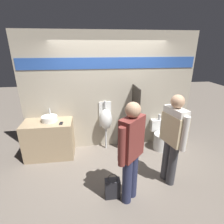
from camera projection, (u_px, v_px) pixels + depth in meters
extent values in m
plane|color=#70665B|center=(113.00, 158.00, 3.98)|extent=(16.00, 16.00, 0.00)
cube|color=#B2A893|center=(110.00, 93.00, 4.05)|extent=(3.96, 0.06, 2.70)
cube|color=#2D56AD|center=(110.00, 63.00, 3.78)|extent=(3.88, 0.01, 0.24)
cube|color=tan|center=(49.00, 139.00, 3.92)|extent=(1.05, 0.57, 0.84)
cylinder|color=white|center=(49.00, 119.00, 3.81)|extent=(0.34, 0.34, 0.11)
cylinder|color=silver|center=(50.00, 111.00, 3.87)|extent=(0.03, 0.03, 0.14)
cube|color=black|center=(61.00, 123.00, 3.70)|extent=(0.07, 0.14, 0.01)
cube|color=#28231E|center=(135.00, 120.00, 4.03)|extent=(0.03, 0.58, 1.56)
cylinder|color=silver|center=(106.00, 138.00, 4.26)|extent=(0.04, 0.04, 0.55)
ellipsoid|color=white|center=(106.00, 119.00, 4.08)|extent=(0.30, 0.27, 0.50)
cube|color=white|center=(105.00, 114.00, 4.18)|extent=(0.29, 0.02, 0.62)
cylinder|color=silver|center=(105.00, 104.00, 4.05)|extent=(0.06, 0.06, 0.16)
cylinder|color=white|center=(161.00, 142.00, 4.25)|extent=(0.37, 0.37, 0.38)
torus|color=white|center=(162.00, 135.00, 4.18)|extent=(0.39, 0.39, 0.04)
cube|color=white|center=(158.00, 125.00, 4.39)|extent=(0.38, 0.16, 0.29)
cylinder|color=silver|center=(159.00, 117.00, 4.29)|extent=(0.06, 0.06, 0.14)
cylinder|color=#3D3D42|center=(172.00, 165.00, 3.11)|extent=(0.15, 0.15, 0.81)
cylinder|color=#3D3D42|center=(166.00, 160.00, 3.25)|extent=(0.15, 0.15, 0.81)
cube|color=silver|center=(174.00, 126.00, 2.92)|extent=(0.28, 0.46, 0.64)
cube|color=#C6B289|center=(174.00, 129.00, 2.94)|extent=(0.31, 0.49, 0.51)
cylinder|color=silver|center=(185.00, 134.00, 2.72)|extent=(0.10, 0.10, 0.59)
cylinder|color=silver|center=(165.00, 122.00, 3.14)|extent=(0.10, 0.10, 0.59)
sphere|color=tan|center=(178.00, 101.00, 2.76)|extent=(0.22, 0.22, 0.22)
cylinder|color=#282D4C|center=(127.00, 181.00, 2.73)|extent=(0.15, 0.15, 0.82)
cylinder|color=#282D4C|center=(133.00, 175.00, 2.85)|extent=(0.15, 0.15, 0.82)
cube|color=brown|center=(132.00, 138.00, 2.53)|extent=(0.44, 0.43, 0.65)
cylinder|color=brown|center=(122.00, 147.00, 2.36)|extent=(0.10, 0.10, 0.59)
cylinder|color=brown|center=(140.00, 134.00, 2.72)|extent=(0.10, 0.10, 0.59)
sphere|color=tan|center=(133.00, 110.00, 2.38)|extent=(0.22, 0.22, 0.22)
cube|color=#232328|center=(112.00, 188.00, 2.89)|extent=(0.25, 0.14, 0.35)
torus|color=#4C4742|center=(113.00, 178.00, 2.82)|extent=(0.16, 0.01, 0.16)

